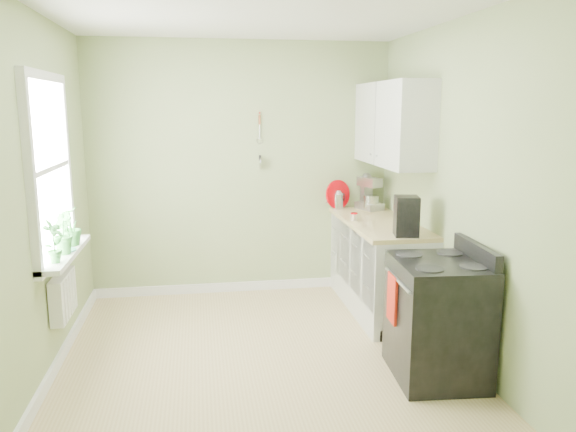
{
  "coord_description": "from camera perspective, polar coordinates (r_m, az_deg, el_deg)",
  "views": [
    {
      "loc": [
        -0.46,
        -4.2,
        2.01
      ],
      "look_at": [
        0.31,
        0.55,
        1.07
      ],
      "focal_mm": 35.0,
      "sensor_mm": 36.0,
      "label": 1
    }
  ],
  "objects": [
    {
      "name": "floor",
      "position": [
        4.68,
        -2.71,
        -14.58
      ],
      "size": [
        3.2,
        3.6,
        0.02
      ],
      "primitive_type": "cube",
      "color": "tan",
      "rests_on": "ground"
    },
    {
      "name": "wall_utensils",
      "position": [
        6.03,
        -2.88,
        6.75
      ],
      "size": [
        0.02,
        0.14,
        0.58
      ],
      "color": "#DCC586",
      "rests_on": "wall_back"
    },
    {
      "name": "stove",
      "position": [
        4.4,
        14.96,
        -10.01
      ],
      "size": [
        0.7,
        0.78,
        1.02
      ],
      "color": "black",
      "rests_on": "floor"
    },
    {
      "name": "window_sill",
      "position": [
        4.75,
        -21.69,
        -3.54
      ],
      "size": [
        0.18,
        1.14,
        0.04
      ],
      "primitive_type": "cube",
      "color": "white",
      "rests_on": "wall_left"
    },
    {
      "name": "radiator",
      "position": [
        4.8,
        -21.89,
        -7.51
      ],
      "size": [
        0.12,
        0.5,
        0.35
      ],
      "primitive_type": "cube",
      "color": "white",
      "rests_on": "wall_left"
    },
    {
      "name": "plant_b",
      "position": [
        4.63,
        -21.96,
        -1.65
      ],
      "size": [
        0.21,
        0.22,
        0.32
      ],
      "primitive_type": "imported",
      "rotation": [
        0.0,
        0.0,
        2.07
      ],
      "color": "#317E34",
      "rests_on": "window_sill"
    },
    {
      "name": "window",
      "position": [
        4.66,
        -23.15,
        4.46
      ],
      "size": [
        0.06,
        1.14,
        1.44
      ],
      "color": "white",
      "rests_on": "wall_left"
    },
    {
      "name": "countertop",
      "position": [
        5.59,
        9.26,
        -0.69
      ],
      "size": [
        0.64,
        1.6,
        0.04
      ],
      "primitive_type": "cube",
      "color": "#DCC586",
      "rests_on": "base_cabinets"
    },
    {
      "name": "plant_c",
      "position": [
        4.88,
        -21.28,
        -0.98
      ],
      "size": [
        0.19,
        0.19,
        0.32
      ],
      "primitive_type": "imported",
      "rotation": [
        0.0,
        0.0,
        4.79
      ],
      "color": "#317E34",
      "rests_on": "window_sill"
    },
    {
      "name": "upper_cabinets",
      "position": [
        5.62,
        10.56,
        9.19
      ],
      "size": [
        0.35,
        1.4,
        0.8
      ],
      "primitive_type": "cube",
      "color": "white",
      "rests_on": "wall_right"
    },
    {
      "name": "red_tray",
      "position": [
        6.18,
        5.09,
        2.2
      ],
      "size": [
        0.31,
        0.18,
        0.32
      ],
      "primitive_type": "cylinder",
      "rotation": [
        1.45,
        0.0,
        0.42
      ],
      "color": "#BF0109",
      "rests_on": "countertop"
    },
    {
      "name": "wall_left",
      "position": [
        4.4,
        -24.21,
        1.42
      ],
      "size": [
        0.02,
        3.6,
        2.7
      ],
      "primitive_type": "cube",
      "color": "#9BAB74",
      "rests_on": "floor"
    },
    {
      "name": "stand_mixer",
      "position": [
        6.19,
        8.25,
        2.2
      ],
      "size": [
        0.28,
        0.35,
        0.39
      ],
      "color": "#B2B2B7",
      "rests_on": "countertop"
    },
    {
      "name": "ceiling",
      "position": [
        4.28,
        -3.06,
        20.42
      ],
      "size": [
        3.2,
        3.6,
        0.02
      ],
      "primitive_type": "cube",
      "color": "white",
      "rests_on": "wall_back"
    },
    {
      "name": "jar",
      "position": [
        5.57,
        6.73,
        -0.05
      ],
      "size": [
        0.07,
        0.07,
        0.08
      ],
      "color": "#C2B19A",
      "rests_on": "countertop"
    },
    {
      "name": "wall_back",
      "position": [
        6.06,
        -4.78,
        4.71
      ],
      "size": [
        3.2,
        0.02,
        2.7
      ],
      "primitive_type": "cube",
      "color": "#9BAB74",
      "rests_on": "floor"
    },
    {
      "name": "base_cabinets",
      "position": [
        5.71,
        9.21,
        -5.16
      ],
      "size": [
        0.6,
        1.6,
        0.87
      ],
      "primitive_type": "cube",
      "color": "white",
      "rests_on": "floor"
    },
    {
      "name": "coffee_maker",
      "position": [
        4.96,
        11.91,
        -0.11
      ],
      "size": [
        0.24,
        0.26,
        0.35
      ],
      "color": "black",
      "rests_on": "countertop"
    },
    {
      "name": "wall_right",
      "position": [
        4.72,
        16.94,
        2.5
      ],
      "size": [
        0.02,
        3.6,
        2.7
      ],
      "primitive_type": "cube",
      "color": "#9BAB74",
      "rests_on": "floor"
    },
    {
      "name": "plant_a",
      "position": [
        4.37,
        -22.71,
        -2.41
      ],
      "size": [
        0.18,
        0.2,
        0.32
      ],
      "primitive_type": "imported",
      "rotation": [
        0.0,
        0.0,
        1.1
      ],
      "color": "#317E34",
      "rests_on": "window_sill"
    },
    {
      "name": "kettle",
      "position": [
        6.19,
        5.08,
        1.68
      ],
      "size": [
        0.2,
        0.12,
        0.21
      ],
      "color": "silver",
      "rests_on": "countertop"
    }
  ]
}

